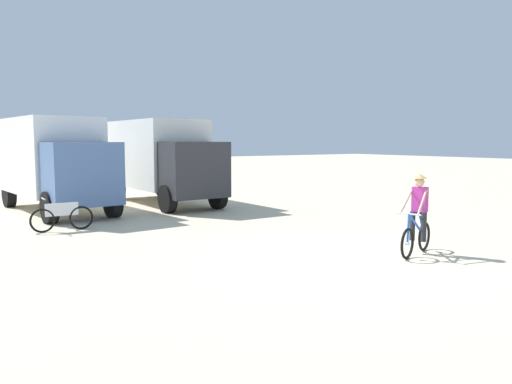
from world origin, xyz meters
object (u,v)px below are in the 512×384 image
box_truck_white_box (161,157)px  cyclist_orange_shirt (418,217)px  bicycle_spare (62,217)px  box_truck_avon_van (54,159)px

box_truck_white_box → cyclist_orange_shirt: (0.97, -11.94, -1.03)m
box_truck_white_box → cyclist_orange_shirt: size_ratio=3.73×
cyclist_orange_shirt → box_truck_white_box: bearing=94.7°
box_truck_white_box → bicycle_spare: box_truck_white_box is taller
box_truck_avon_van → bicycle_spare: size_ratio=4.00×
cyclist_orange_shirt → bicycle_spare: bearing=128.2°
box_truck_avon_van → cyclist_orange_shirt: (5.14, -11.89, -1.03)m
box_truck_white_box → bicycle_spare: (-4.95, -4.42, -1.48)m
bicycle_spare → box_truck_white_box: bearing=41.7°
box_truck_avon_van → box_truck_white_box: (4.16, 0.05, 0.00)m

